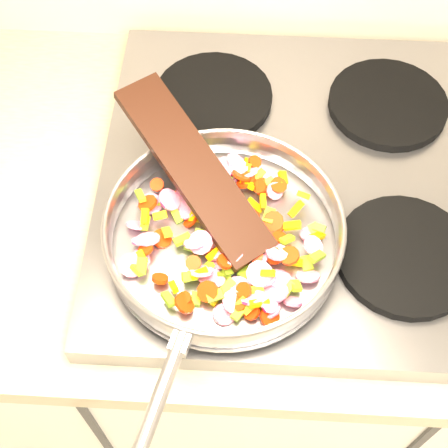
{
  "coord_description": "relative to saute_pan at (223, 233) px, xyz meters",
  "views": [
    {
      "loc": [
        -0.78,
        1.09,
        1.69
      ],
      "look_at": [
        -0.81,
        1.53,
        1.0
      ],
      "focal_mm": 50.0,
      "sensor_mm": 36.0,
      "label": 1
    }
  ],
  "objects": [
    {
      "name": "grate_fr",
      "position": [
        0.25,
        0.0,
        -0.04
      ],
      "size": [
        0.19,
        0.19,
        0.02
      ],
      "primitive_type": "cylinder",
      "color": "black",
      "rests_on": "cooktop"
    },
    {
      "name": "wooden_spatula",
      "position": [
        -0.05,
        0.08,
        0.03
      ],
      "size": [
        0.24,
        0.28,
        0.08
      ],
      "primitive_type": "cube",
      "rotation": [
        0.0,
        -0.23,
        2.24
      ],
      "color": "black",
      "rests_on": "saute_pan"
    },
    {
      "name": "grate_fl",
      "position": [
        -0.03,
        0.0,
        -0.04
      ],
      "size": [
        0.19,
        0.19,
        0.02
      ],
      "primitive_type": "cylinder",
      "color": "black",
      "rests_on": "cooktop"
    },
    {
      "name": "vegetable_heap",
      "position": [
        0.01,
        -0.0,
        -0.01
      ],
      "size": [
        0.28,
        0.27,
        0.05
      ],
      "color": "#DE1567",
      "rests_on": "saute_pan"
    },
    {
      "name": "cooktop",
      "position": [
        0.11,
        0.14,
        -0.07
      ],
      "size": [
        0.6,
        0.6,
        0.04
      ],
      "primitive_type": "cube",
      "color": "#939399",
      "rests_on": "counter_top"
    },
    {
      "name": "saute_pan",
      "position": [
        0.0,
        0.0,
        0.0
      ],
      "size": [
        0.35,
        0.52,
        0.06
      ],
      "rotation": [
        0.0,
        0.0,
        -0.25
      ],
      "color": "#9E9EA5",
      "rests_on": "grate_fl"
    },
    {
      "name": "grate_bl",
      "position": [
        -0.03,
        0.28,
        -0.04
      ],
      "size": [
        0.19,
        0.19,
        0.02
      ],
      "primitive_type": "cylinder",
      "color": "black",
      "rests_on": "cooktop"
    },
    {
      "name": "grate_br",
      "position": [
        0.25,
        0.28,
        -0.04
      ],
      "size": [
        0.19,
        0.19,
        0.02
      ],
      "primitive_type": "cylinder",
      "color": "black",
      "rests_on": "cooktop"
    }
  ]
}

